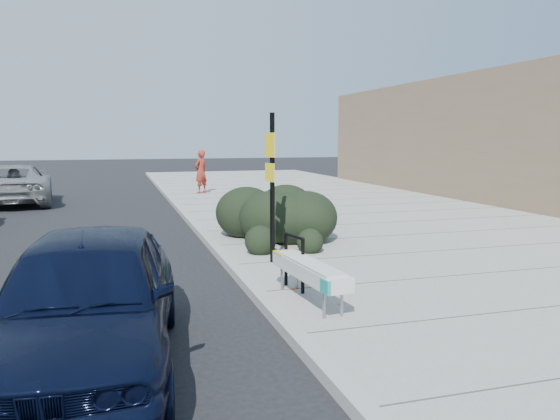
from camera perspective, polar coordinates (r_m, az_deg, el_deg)
The scene contains 10 objects.
ground at distance 10.84m, azimuth -4.89°, elevation -6.48°, with size 120.00×120.00×0.00m, color black.
sidewalk_near at distance 17.33m, azimuth 9.99°, elevation -1.02°, with size 11.20×50.00×0.15m, color gray.
curb_near at distance 15.66m, azimuth -8.67°, elevation -1.87°, with size 0.22×50.00×0.17m, color #9E9E99.
bench at distance 8.28m, azimuth 3.09°, elevation -6.34°, with size 0.59×2.08×0.62m.
bike_rack at distance 8.95m, azimuth 1.49°, elevation -4.88°, with size 0.16×0.62×0.91m.
sign_post at distance 10.73m, azimuth -0.89°, elevation 3.22°, with size 0.15×0.33×2.96m.
hedge at distance 13.46m, azimuth -0.26°, elevation 0.09°, with size 1.94×3.87×1.45m, color black.
sedan_navy at distance 6.57m, azimuth -19.45°, elevation -8.87°, with size 1.92×4.78×1.63m, color black.
suv_silver at distance 24.13m, azimuth -25.91°, elevation 2.43°, with size 2.62×5.67×1.58m, color gray.
pedestrian at distance 24.76m, azimuth -8.27°, elevation 3.98°, with size 0.70×0.46×1.93m, color maroon.
Camera 1 is at (-2.14, -10.30, 2.62)m, focal length 35.00 mm.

